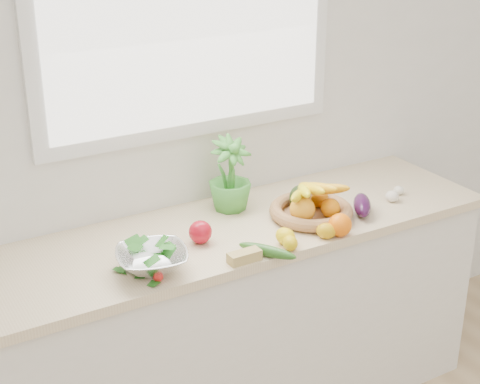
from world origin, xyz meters
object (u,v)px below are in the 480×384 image
fruit_basket (311,206)px  colander_with_spinach (152,255)px  apple (200,232)px  potted_herb (230,176)px  eggplant (362,205)px  cucumber (267,251)px

fruit_basket → colander_with_spinach: (-0.74, -0.09, 0.01)m
apple → potted_herb: potted_herb is taller
apple → colander_with_spinach: (-0.25, -0.11, 0.02)m
apple → eggplant: apple is taller
eggplant → potted_herb: potted_herb is taller
cucumber → potted_herb: bearing=78.1°
cucumber → potted_herb: potted_herb is taller
eggplant → fruit_basket: fruit_basket is taller
cucumber → potted_herb: (0.09, 0.43, 0.13)m
eggplant → colander_with_spinach: 0.94m
apple → fruit_basket: (0.49, -0.03, 0.01)m
apple → potted_herb: bearing=40.7°
potted_herb → colander_with_spinach: bearing=-146.5°
cucumber → fruit_basket: 0.38m
apple → colander_with_spinach: colander_with_spinach is taller
apple → cucumber: apple is taller
potted_herb → colander_with_spinach: 0.61m
eggplant → potted_herb: (-0.44, 0.32, 0.11)m
fruit_basket → colander_with_spinach: size_ratio=1.26×
eggplant → colander_with_spinach: colander_with_spinach is taller
eggplant → potted_herb: bearing=144.5°
cucumber → fruit_basket: (0.33, 0.19, 0.03)m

